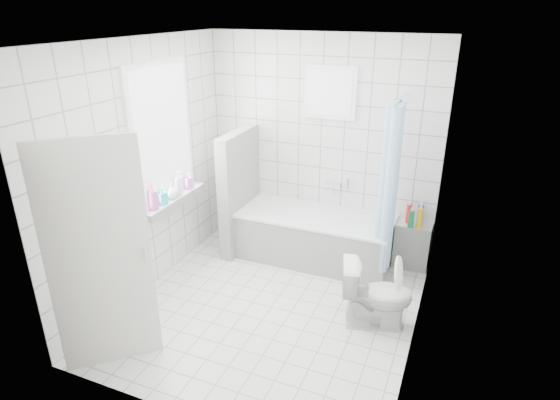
% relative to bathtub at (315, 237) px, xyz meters
% --- Properties ---
extents(ground, '(3.00, 3.00, 0.00)m').
position_rel_bathtub_xyz_m(ground, '(-0.08, -1.12, -0.29)').
color(ground, white).
rests_on(ground, ground).
extents(ceiling, '(3.00, 3.00, 0.00)m').
position_rel_bathtub_xyz_m(ceiling, '(-0.08, -1.12, 2.31)').
color(ceiling, white).
rests_on(ceiling, ground).
extents(wall_back, '(2.80, 0.02, 2.60)m').
position_rel_bathtub_xyz_m(wall_back, '(-0.08, 0.38, 1.01)').
color(wall_back, white).
rests_on(wall_back, ground).
extents(wall_front, '(2.80, 0.02, 2.60)m').
position_rel_bathtub_xyz_m(wall_front, '(-0.08, -2.62, 1.01)').
color(wall_front, white).
rests_on(wall_front, ground).
extents(wall_left, '(0.02, 3.00, 2.60)m').
position_rel_bathtub_xyz_m(wall_left, '(-1.48, -1.12, 1.01)').
color(wall_left, white).
rests_on(wall_left, ground).
extents(wall_right, '(0.02, 3.00, 2.60)m').
position_rel_bathtub_xyz_m(wall_right, '(1.32, -1.12, 1.01)').
color(wall_right, white).
rests_on(wall_right, ground).
extents(window_left, '(0.01, 0.90, 1.40)m').
position_rel_bathtub_xyz_m(window_left, '(-1.44, -0.82, 1.31)').
color(window_left, white).
rests_on(window_left, wall_left).
extents(window_back, '(0.50, 0.01, 0.50)m').
position_rel_bathtub_xyz_m(window_back, '(0.02, 0.33, 1.66)').
color(window_back, white).
rests_on(window_back, wall_back).
extents(window_sill, '(0.18, 1.02, 0.08)m').
position_rel_bathtub_xyz_m(window_sill, '(-1.39, -0.82, 0.57)').
color(window_sill, white).
rests_on(window_sill, wall_left).
extents(door, '(0.62, 0.57, 2.00)m').
position_rel_bathtub_xyz_m(door, '(-1.04, -2.33, 0.71)').
color(door, silver).
rests_on(door, ground).
extents(bathtub, '(1.81, 0.77, 0.58)m').
position_rel_bathtub_xyz_m(bathtub, '(0.00, 0.00, 0.00)').
color(bathtub, white).
rests_on(bathtub, ground).
extents(partition_wall, '(0.15, 0.85, 1.50)m').
position_rel_bathtub_xyz_m(partition_wall, '(-0.97, -0.05, 0.46)').
color(partition_wall, white).
rests_on(partition_wall, ground).
extents(tiled_ledge, '(0.40, 0.24, 0.55)m').
position_rel_bathtub_xyz_m(tiled_ledge, '(1.11, 0.25, -0.02)').
color(tiled_ledge, white).
rests_on(tiled_ledge, ground).
extents(toilet, '(0.74, 0.54, 0.67)m').
position_rel_bathtub_xyz_m(toilet, '(0.95, -0.99, 0.05)').
color(toilet, white).
rests_on(toilet, ground).
extents(curtain_rod, '(0.02, 0.80, 0.02)m').
position_rel_bathtub_xyz_m(curtain_rod, '(0.85, -0.02, 1.71)').
color(curtain_rod, silver).
rests_on(curtain_rod, wall_back).
extents(shower_curtain, '(0.14, 0.48, 1.78)m').
position_rel_bathtub_xyz_m(shower_curtain, '(0.85, -0.16, 0.81)').
color(shower_curtain, '#4A9EDA').
rests_on(shower_curtain, curtain_rod).
extents(tub_faucet, '(0.18, 0.06, 0.06)m').
position_rel_bathtub_xyz_m(tub_faucet, '(0.10, 0.33, 0.56)').
color(tub_faucet, silver).
rests_on(tub_faucet, wall_back).
extents(sill_bottles, '(0.16, 0.79, 0.29)m').
position_rel_bathtub_xyz_m(sill_bottles, '(-1.38, -0.90, 0.73)').
color(sill_bottles, '#F65FBC').
rests_on(sill_bottles, window_sill).
extents(ledge_bottles, '(0.20, 0.17, 0.24)m').
position_rel_bathtub_xyz_m(ledge_bottles, '(1.11, 0.21, 0.37)').
color(ledge_bottles, '#15833F').
rests_on(ledge_bottles, tiled_ledge).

